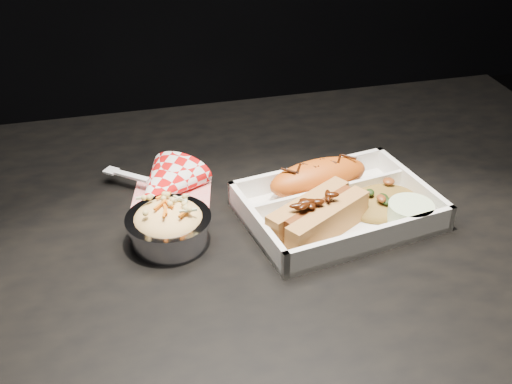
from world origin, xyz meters
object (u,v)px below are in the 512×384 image
Objects in this scene: fried_pastry at (318,177)px; napkin_fork at (163,187)px; foil_coleslaw_cup at (169,224)px; dining_table at (250,276)px; food_tray at (337,210)px; hotdog at (318,214)px.

napkin_fork is at bearing 165.68° from fried_pastry.
fried_pastry is 0.23m from foil_coleslaw_cup.
napkin_fork reaches higher than dining_table.
foil_coleslaw_cup is (-0.22, -0.06, -0.00)m from fried_pastry.
dining_table is 0.16m from food_tray.
foil_coleslaw_cup is (-0.23, -0.00, 0.02)m from food_tray.
fried_pastry is (-0.01, 0.05, 0.02)m from food_tray.
napkin_fork reaches higher than hotdog.
napkin_fork is (-0.10, 0.10, 0.11)m from dining_table.
foil_coleslaw_cup is at bearing -53.69° from napkin_fork.
hotdog is at bearing -29.09° from dining_table.
napkin_fork reaches higher than fried_pastry.
food_tray is 2.52× the size of foil_coleslaw_cup.
fried_pastry is 1.01× the size of hotdog.
foil_coleslaw_cup reaches higher than fried_pastry.
food_tray reaches higher than dining_table.
dining_table is 0.15m from hotdog.
food_tray is 0.25m from napkin_fork.
dining_table is 0.18m from napkin_fork.
foil_coleslaw_cup is at bearing 171.17° from food_tray.
food_tray is at bearing -5.16° from dining_table.
hotdog is 0.19m from foil_coleslaw_cup.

